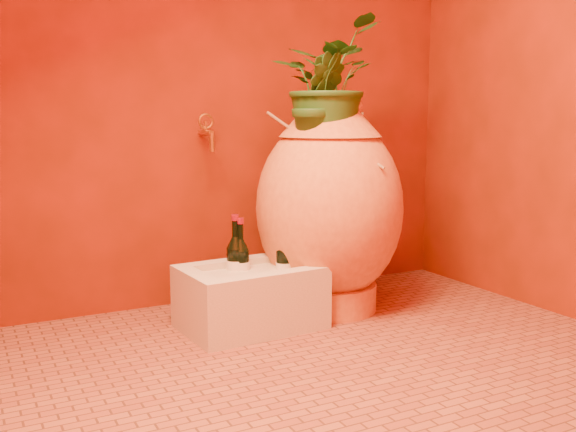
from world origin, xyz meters
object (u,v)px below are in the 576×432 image
wine_bottle_a (236,264)px  wine_bottle_b (284,266)px  stone_basin (251,298)px  wine_bottle_c (241,265)px  amphora (329,207)px  wall_tap (207,131)px

wine_bottle_a → wine_bottle_b: size_ratio=1.10×
stone_basin → wine_bottle_c: wine_bottle_c is taller
amphora → wall_tap: 0.69m
wine_bottle_a → wall_tap: bearing=90.2°
wall_tap → wine_bottle_a: bearing=-89.8°
wine_bottle_b → wall_tap: wall_tap is taller
wall_tap → wine_bottle_c: bearing=-86.4°
amphora → wine_bottle_a: bearing=179.2°
amphora → wine_bottle_b: amphora is taller
stone_basin → wine_bottle_b: (0.16, -0.01, 0.13)m
wine_bottle_a → wine_bottle_c: wine_bottle_a is taller
wine_bottle_a → wall_tap: 0.67m
amphora → wine_bottle_a: 0.53m
wine_bottle_a → wine_bottle_c: 0.02m
amphora → wine_bottle_b: size_ratio=3.20×
amphora → wall_tap: bearing=145.1°
wine_bottle_b → wall_tap: 0.76m
stone_basin → wine_bottle_c: 0.16m
amphora → wine_bottle_a: size_ratio=2.91×
wine_bottle_b → wall_tap: size_ratio=1.74×
wine_bottle_c → wall_tap: wall_tap is taller
wine_bottle_a → wine_bottle_b: wine_bottle_a is taller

